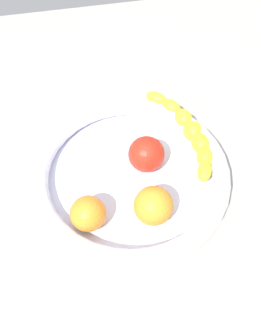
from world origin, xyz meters
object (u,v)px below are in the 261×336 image
Objects in this scene: tomato_red at (146,154)px; orange_front at (153,206)px; banana_draped_left at (188,131)px; orange_mid_left at (88,214)px; fruit_bowl at (130,175)px.

orange_front is at bearing -96.56° from tomato_red.
banana_draped_left is 25.66cm from orange_mid_left.
orange_front is 1.00× the size of tomato_red.
fruit_bowl is 5.40× the size of tomato_red.
banana_draped_left is 18.51cm from orange_front.
banana_draped_left is 4.01× the size of orange_mid_left.
orange_mid_left is at bearing -140.66° from tomato_red.
banana_draped_left is (12.72, 6.73, 1.78)cm from fruit_bowl.
banana_draped_left is at bearing 55.12° from orange_front.
orange_mid_left is at bearing 175.41° from orange_front.
orange_mid_left reaches higher than banana_draped_left.
tomato_red reaches higher than banana_draped_left.
banana_draped_left reaches higher than fruit_bowl.
orange_front is at bearing -75.70° from fruit_bowl.
banana_draped_left is at bearing 25.74° from tomato_red.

